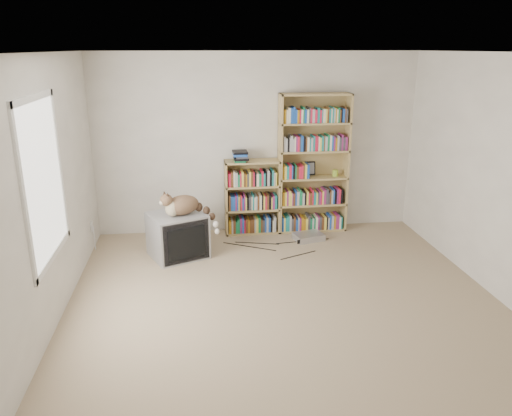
{
  "coord_description": "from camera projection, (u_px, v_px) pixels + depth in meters",
  "views": [
    {
      "loc": [
        -0.89,
        -4.36,
        2.54
      ],
      "look_at": [
        -0.21,
        1.0,
        0.8
      ],
      "focal_mm": 35.0,
      "sensor_mm": 36.0,
      "label": 1
    }
  ],
  "objects": [
    {
      "name": "floor",
      "position": [
        289.0,
        313.0,
        5.01
      ],
      "size": [
        4.5,
        5.0,
        0.01
      ],
      "primitive_type": "cube",
      "color": "tan",
      "rests_on": "ground"
    },
    {
      "name": "wall_back",
      "position": [
        257.0,
        144.0,
        6.98
      ],
      "size": [
        4.5,
        0.02,
        2.5
      ],
      "primitive_type": "cube",
      "color": "silver",
      "rests_on": "floor"
    },
    {
      "name": "wall_front",
      "position": [
        399.0,
        346.0,
        2.26
      ],
      "size": [
        4.5,
        0.02,
        2.5
      ],
      "primitive_type": "cube",
      "color": "silver",
      "rests_on": "floor"
    },
    {
      "name": "wall_left",
      "position": [
        38.0,
        203.0,
        4.35
      ],
      "size": [
        0.02,
        5.0,
        2.5
      ],
      "primitive_type": "cube",
      "color": "silver",
      "rests_on": "floor"
    },
    {
      "name": "ceiling",
      "position": [
        295.0,
        52.0,
        4.24
      ],
      "size": [
        4.5,
        5.0,
        0.02
      ],
      "primitive_type": "cube",
      "color": "white",
      "rests_on": "wall_back"
    },
    {
      "name": "window",
      "position": [
        44.0,
        180.0,
        4.49
      ],
      "size": [
        0.02,
        1.22,
        1.52
      ],
      "primitive_type": "cube",
      "color": "white",
      "rests_on": "wall_left"
    },
    {
      "name": "crt_tv",
      "position": [
        177.0,
        235.0,
        6.3
      ],
      "size": [
        0.82,
        0.79,
        0.56
      ],
      "rotation": [
        0.0,
        0.0,
        0.4
      ],
      "color": "gray",
      "rests_on": "floor"
    },
    {
      "name": "cat",
      "position": [
        187.0,
        208.0,
        6.17
      ],
      "size": [
        0.75,
        0.47,
        0.53
      ],
      "rotation": [
        0.0,
        0.0,
        0.49
      ],
      "color": "#3C2518",
      "rests_on": "crt_tv"
    },
    {
      "name": "bookcase_tall",
      "position": [
        313.0,
        168.0,
        7.04
      ],
      "size": [
        0.98,
        0.3,
        1.95
      ],
      "color": "tan",
      "rests_on": "floor"
    },
    {
      "name": "bookcase_short",
      "position": [
        252.0,
        199.0,
        7.07
      ],
      "size": [
        0.76,
        0.3,
        1.05
      ],
      "color": "tan",
      "rests_on": "floor"
    },
    {
      "name": "book_stack",
      "position": [
        241.0,
        156.0,
        6.81
      ],
      "size": [
        0.21,
        0.27,
        0.14
      ],
      "primitive_type": "cube",
      "color": "red",
      "rests_on": "bookcase_short"
    },
    {
      "name": "green_mug",
      "position": [
        335.0,
        173.0,
        7.09
      ],
      "size": [
        0.08,
        0.08,
        0.09
      ],
      "primitive_type": "cylinder",
      "color": "#9CC237",
      "rests_on": "bookcase_tall"
    },
    {
      "name": "framed_print",
      "position": [
        310.0,
        168.0,
        7.13
      ],
      "size": [
        0.15,
        0.05,
        0.2
      ],
      "primitive_type": "cube",
      "rotation": [
        -0.17,
        0.0,
        0.0
      ],
      "color": "black",
      "rests_on": "bookcase_tall"
    },
    {
      "name": "dvd_player",
      "position": [
        309.0,
        237.0,
        6.9
      ],
      "size": [
        0.44,
        0.36,
        0.09
      ],
      "primitive_type": "cube",
      "rotation": [
        0.0,
        0.0,
        0.25
      ],
      "color": "#AFAFB4",
      "rests_on": "floor"
    },
    {
      "name": "wall_outlet",
      "position": [
        92.0,
        227.0,
        6.48
      ],
      "size": [
        0.01,
        0.08,
        0.13
      ],
      "primitive_type": "cube",
      "color": "silver",
      "rests_on": "wall_left"
    },
    {
      "name": "floor_cables",
      "position": [
        264.0,
        251.0,
        6.5
      ],
      "size": [
        1.2,
        0.7,
        0.01
      ],
      "primitive_type": null,
      "color": "black",
      "rests_on": "floor"
    }
  ]
}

